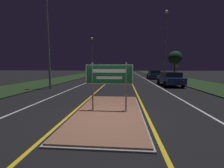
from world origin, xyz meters
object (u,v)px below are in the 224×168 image
object	(u,v)px
car_receding_0	(170,79)
car_receding_1	(154,74)
streetlight_left_near	(47,27)
warning_sign	(177,70)
highway_sign	(109,77)
car_approaching_0	(99,77)
streetlight_left_far	(92,51)
car_approaching_1	(111,72)
streetlight_right_near	(165,40)

from	to	relation	value
car_receding_0	car_receding_1	size ratio (longest dim) A/B	1.11
streetlight_left_near	car_receding_0	bearing A→B (deg)	15.83
streetlight_left_near	warning_sign	size ratio (longest dim) A/B	3.84
highway_sign	car_approaching_0	bearing A→B (deg)	101.59
streetlight_left_far	car_receding_0	size ratio (longest dim) A/B	1.82
highway_sign	streetlight_left_far	bearing A→B (deg)	103.72
car_receding_0	car_approaching_1	bearing A→B (deg)	112.67
streetlight_left_far	car_receding_1	size ratio (longest dim) A/B	2.02
car_receding_1	streetlight_right_near	bearing A→B (deg)	-79.77
streetlight_right_near	car_approaching_1	distance (m)	16.84
streetlight_left_far	car_approaching_1	distance (m)	6.77
streetlight_right_near	car_receding_1	world-z (taller)	streetlight_right_near
streetlight_left_near	car_receding_0	xyz separation A→B (m)	(11.72, 3.32, -4.79)
streetlight_left_far	streetlight_right_near	xyz separation A→B (m)	(12.89, -10.95, 0.34)
car_approaching_0	car_approaching_1	world-z (taller)	car_approaching_1
highway_sign	car_receding_1	size ratio (longest dim) A/B	0.50
streetlight_left_far	car_approaching_0	distance (m)	14.48
streetlight_left_near	streetlight_right_near	bearing A→B (deg)	35.69
streetlight_left_near	car_approaching_1	xyz separation A→B (m)	(3.74, 22.42, -4.83)
car_receding_1	car_approaching_0	world-z (taller)	car_receding_1
highway_sign	streetlight_right_near	size ratio (longest dim) A/B	0.22
streetlight_right_near	warning_sign	world-z (taller)	streetlight_right_near
highway_sign	streetlight_left_far	distance (m)	27.73
car_receding_1	car_approaching_1	size ratio (longest dim) A/B	0.90
streetlight_left_far	car_receding_0	world-z (taller)	streetlight_left_far
highway_sign	streetlight_right_near	world-z (taller)	streetlight_right_near
highway_sign	car_receding_1	world-z (taller)	highway_sign
streetlight_left_far	warning_sign	xyz separation A→B (m)	(16.17, -6.62, -4.00)
streetlight_left_near	car_receding_0	distance (m)	13.09
highway_sign	streetlight_left_near	size ratio (longest dim) A/B	0.23
car_receding_1	car_approaching_0	xyz separation A→B (m)	(-8.45, -6.05, -0.04)
highway_sign	car_receding_0	bearing A→B (deg)	61.02
highway_sign	car_approaching_0	distance (m)	13.84
streetlight_left_near	car_approaching_1	bearing A→B (deg)	80.52
streetlight_left_near	car_receding_1	world-z (taller)	streetlight_left_near
warning_sign	car_approaching_0	bearing A→B (deg)	-152.33
streetlight_right_near	car_approaching_1	xyz separation A→B (m)	(-8.80, 13.41, -5.14)
car_approaching_0	warning_sign	distance (m)	14.06
streetlight_left_far	car_approaching_0	xyz separation A→B (m)	(3.74, -13.14, -4.80)
car_approaching_1	warning_sign	world-z (taller)	warning_sign
highway_sign	streetlight_left_far	size ratio (longest dim) A/B	0.25
highway_sign	warning_sign	world-z (taller)	warning_sign
streetlight_left_far	car_approaching_0	bearing A→B (deg)	-74.13
car_approaching_0	car_receding_0	bearing A→B (deg)	-22.77
streetlight_left_far	highway_sign	bearing A→B (deg)	-76.28
car_receding_1	car_approaching_0	distance (m)	10.39
streetlight_left_far	car_receding_1	bearing A→B (deg)	-30.18
car_approaching_0	streetlight_right_near	bearing A→B (deg)	13.43
car_approaching_0	warning_sign	world-z (taller)	warning_sign
car_approaching_0	streetlight_left_near	bearing A→B (deg)	-116.42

